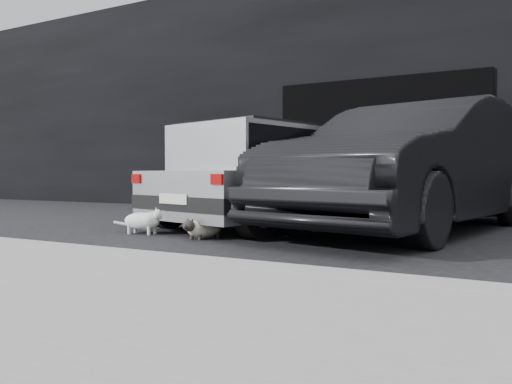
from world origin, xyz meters
The scene contains 9 objects.
ground centered at (0.00, 0.00, 0.00)m, with size 80.00×80.00×0.00m, color black.
building_facade centered at (1.00, 6.00, 2.50)m, with size 34.00×4.00×5.00m, color black.
garage_opening centered at (1.00, 3.99, 1.30)m, with size 4.00×0.10×2.60m, color black.
curb centered at (1.00, -2.60, 0.06)m, with size 18.00×0.25×0.12m, color gray.
sidewalk centered at (1.00, -3.80, 0.06)m, with size 18.00×2.20×0.11m, color gray.
silver_hatchback centered at (0.30, 0.85, 0.78)m, with size 2.67×4.17×1.42m.
second_car centered at (2.21, 1.08, 0.85)m, with size 1.80×5.16×1.70m, color black.
cat_siamese centered at (0.21, -0.88, 0.12)m, with size 0.33×0.76×0.26m.
cat_white centered at (-0.67, -0.84, 0.17)m, with size 0.74×0.28×0.35m.
Camera 1 is at (3.43, -5.63, 0.74)m, focal length 35.00 mm.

